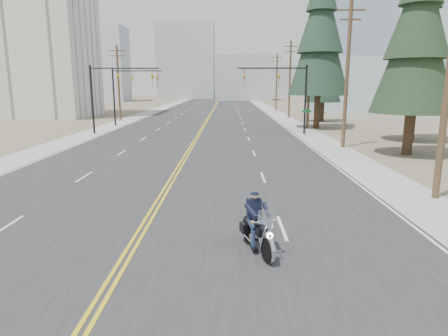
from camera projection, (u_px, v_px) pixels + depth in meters
ground_plane at (112, 282)px, 10.48m from camera, size 400.00×400.00×0.00m
road at (213, 111)px, 78.98m from camera, size 20.00×200.00×0.01m
sidewalk_left at (155, 111)px, 79.09m from camera, size 3.00×200.00×0.01m
sidewalk_right at (271, 111)px, 78.87m from camera, size 3.00×200.00×0.01m
traffic_mast_left at (111, 86)px, 40.87m from camera, size 7.10×0.26×7.00m
traffic_mast_right at (286, 86)px, 40.69m from camera, size 7.10×0.26×7.00m
traffic_mast_far at (127, 86)px, 48.71m from camera, size 6.10×0.26×7.00m
street_sign at (306, 118)px, 39.36m from camera, size 0.90×0.06×2.62m
utility_pole_b at (347, 73)px, 31.63m from camera, size 2.20×0.30×11.50m
utility_pole_c at (309, 79)px, 46.36m from camera, size 2.20×0.30×11.00m
utility_pole_d at (290, 78)px, 60.99m from camera, size 2.20×0.30×11.50m
utility_pole_e at (277, 81)px, 77.68m from camera, size 2.20×0.30×11.00m
utility_pole_left at (118, 82)px, 56.45m from camera, size 2.20×0.30×10.50m
apartment_block at (27, 19)px, 61.49m from camera, size 18.00×14.00×30.00m
glass_building at (379, 58)px, 76.61m from camera, size 24.00×16.00×20.00m
haze_bldg_a at (103, 65)px, 121.10m from camera, size 14.00×12.00×22.00m
haze_bldg_b at (243, 78)px, 131.29m from camera, size 18.00×14.00×14.00m
haze_bldg_c at (355, 71)px, 115.88m from camera, size 16.00×12.00×18.00m
haze_bldg_d at (187, 62)px, 144.93m from camera, size 20.00×15.00×26.00m
haze_bldg_e at (284, 82)px, 155.79m from camera, size 14.00×14.00×12.00m
haze_bldg_f at (73, 76)px, 136.55m from camera, size 12.00×12.00×16.00m
motorcyclist at (258, 223)px, 12.21m from camera, size 1.65×2.56×1.85m
conifer_near at (418, 30)px, 27.63m from camera, size 5.80×5.80×15.35m
conifer_mid at (420, 30)px, 34.94m from camera, size 6.36×6.36×16.95m
conifer_tall at (321, 30)px, 45.14m from camera, size 6.96×6.96×19.34m
conifer_far at (324, 65)px, 54.52m from camera, size 5.03×5.03×13.48m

